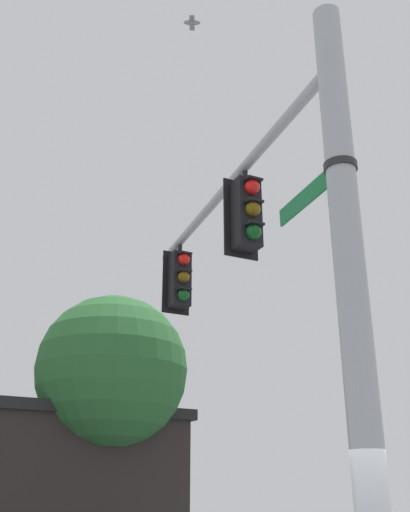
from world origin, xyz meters
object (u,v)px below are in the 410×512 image
(traffic_light_nearest_pole, at_px, (247,213))
(street_name_sign, at_px, (323,182))
(traffic_light_mid_inner, at_px, (180,279))
(bird_flying, at_px, (192,22))

(traffic_light_nearest_pole, relative_size, street_name_sign, 0.86)
(traffic_light_nearest_pole, distance_m, traffic_light_mid_inner, 3.01)
(street_name_sign, bearing_deg, bird_flying, -75.05)
(bird_flying, bearing_deg, street_name_sign, 104.95)
(traffic_light_mid_inner, relative_size, street_name_sign, 0.86)
(traffic_light_mid_inner, height_order, bird_flying, bird_flying)
(street_name_sign, distance_m, bird_flying, 4.51)
(traffic_light_nearest_pole, height_order, bird_flying, bird_flying)
(traffic_light_nearest_pole, distance_m, street_name_sign, 2.09)
(traffic_light_nearest_pole, relative_size, traffic_light_mid_inner, 1.00)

